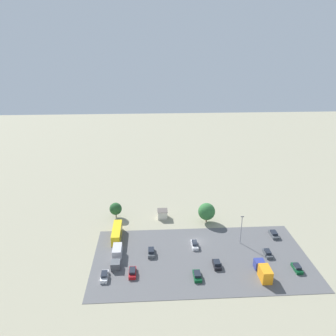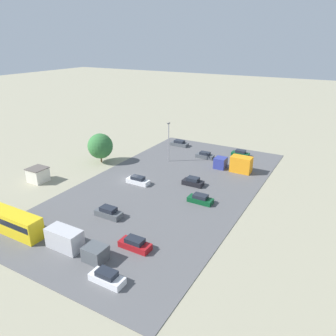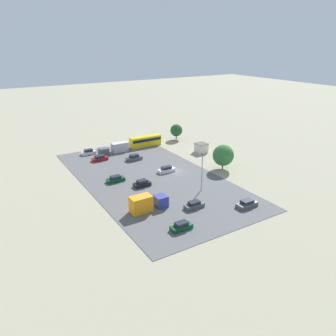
# 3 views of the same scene
# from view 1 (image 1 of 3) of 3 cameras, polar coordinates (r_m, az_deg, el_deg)

# --- Properties ---
(ground_plane) EXTENTS (400.00, 400.00, 0.00)m
(ground_plane) POSITION_cam_1_polar(r_m,az_deg,el_deg) (101.18, 5.06, -12.66)
(ground_plane) COLOR gray
(parking_lot_surface) EXTENTS (59.49, 31.12, 0.08)m
(parking_lot_surface) POSITION_cam_1_polar(r_m,az_deg,el_deg) (94.48, 5.78, -15.35)
(parking_lot_surface) COLOR #565659
(parking_lot_surface) RESTS_ON ground
(shed_building) EXTENTS (3.43, 3.45, 2.81)m
(shed_building) POSITION_cam_1_polar(r_m,az_deg,el_deg) (112.78, -0.97, -7.99)
(shed_building) COLOR silver
(shed_building) RESTS_ON ground
(bus) EXTENTS (2.59, 10.48, 3.28)m
(bus) POSITION_cam_1_polar(r_m,az_deg,el_deg) (102.83, -8.90, -11.04)
(bus) COLOR gold
(bus) RESTS_ON ground
(parked_car_0) EXTENTS (1.76, 4.31, 1.55)m
(parked_car_0) POSITION_cam_1_polar(r_m,az_deg,el_deg) (88.46, -11.02, -17.96)
(parked_car_0) COLOR silver
(parked_car_0) RESTS_ON ground
(parked_car_1) EXTENTS (1.83, 4.45, 1.54)m
(parked_car_1) POSITION_cam_1_polar(r_m,az_deg,el_deg) (88.55, -6.20, -17.62)
(parked_car_1) COLOR maroon
(parked_car_1) RESTS_ON ground
(parked_car_2) EXTENTS (1.71, 4.23, 1.47)m
(parked_car_2) POSITION_cam_1_polar(r_m,az_deg,el_deg) (98.80, 16.93, -14.01)
(parked_car_2) COLOR #4C5156
(parked_car_2) RESTS_ON ground
(parked_car_3) EXTENTS (1.86, 4.49, 1.65)m
(parked_car_3) POSITION_cam_1_polar(r_m,az_deg,el_deg) (95.20, -2.95, -14.41)
(parked_car_3) COLOR #4C5156
(parked_car_3) RESTS_ON ground
(parked_car_4) EXTENTS (1.72, 4.63, 1.52)m
(parked_car_4) POSITION_cam_1_polar(r_m,az_deg,el_deg) (98.60, 4.65, -13.13)
(parked_car_4) COLOR silver
(parked_car_4) RESTS_ON ground
(parked_car_5) EXTENTS (1.72, 4.14, 1.47)m
(parked_car_5) POSITION_cam_1_polar(r_m,az_deg,el_deg) (95.70, 21.55, -15.88)
(parked_car_5) COLOR #0C4723
(parked_car_5) RESTS_ON ground
(parked_car_6) EXTENTS (1.97, 4.58, 1.51)m
(parked_car_6) POSITION_cam_1_polar(r_m,az_deg,el_deg) (108.04, 17.93, -10.91)
(parked_car_6) COLOR #4C5156
(parked_car_6) RESTS_ON ground
(parked_car_7) EXTENTS (1.89, 4.32, 1.47)m
(parked_car_7) POSITION_cam_1_polar(r_m,az_deg,el_deg) (87.46, 5.11, -18.16)
(parked_car_7) COLOR #0C4723
(parked_car_7) RESTS_ON ground
(parked_car_8) EXTENTS (1.90, 4.01, 1.57)m
(parked_car_8) POSITION_cam_1_polar(r_m,az_deg,el_deg) (91.63, 8.50, -16.24)
(parked_car_8) COLOR black
(parked_car_8) RESTS_ON ground
(parked_truck_0) EXTENTS (2.42, 9.20, 2.84)m
(parked_truck_0) POSITION_cam_1_polar(r_m,az_deg,el_deg) (93.89, -8.90, -14.77)
(parked_truck_0) COLOR #4C5156
(parked_truck_0) RESTS_ON ground
(parked_truck_1) EXTENTS (2.53, 7.93, 3.37)m
(parked_truck_1) POSITION_cam_1_polar(r_m,az_deg,el_deg) (90.32, 16.29, -16.86)
(parked_truck_1) COLOR navy
(parked_truck_1) RESTS_ON ground
(tree_near_shed) EXTENTS (5.65, 5.65, 6.69)m
(tree_near_shed) POSITION_cam_1_polar(r_m,az_deg,el_deg) (109.80, 6.74, -7.54)
(tree_near_shed) COLOR brown
(tree_near_shed) RESTS_ON ground
(tree_apron_mid) EXTENTS (4.18, 4.18, 5.33)m
(tree_apron_mid) POSITION_cam_1_polar(r_m,az_deg,el_deg) (113.53, -9.10, -7.03)
(tree_apron_mid) COLOR brown
(tree_apron_mid) RESTS_ON ground
(light_pole_lot_centre) EXTENTS (0.90, 0.28, 8.98)m
(light_pole_lot_centre) POSITION_cam_1_polar(r_m,az_deg,el_deg) (99.82, 12.65, -10.25)
(light_pole_lot_centre) COLOR gray
(light_pole_lot_centre) RESTS_ON ground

